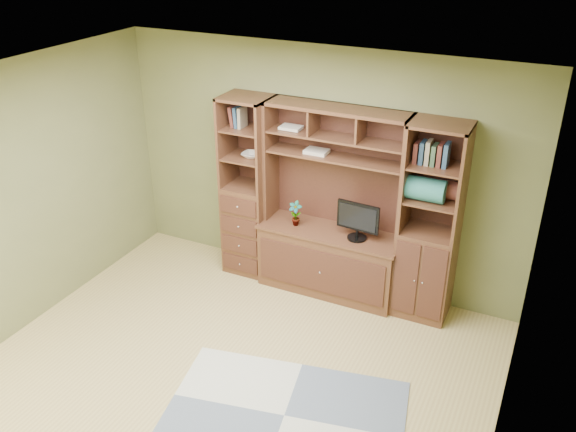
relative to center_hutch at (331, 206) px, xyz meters
The scene contains 11 objects.
room 1.78m from the center_hutch, 98.39° to the right, with size 4.60×4.10×2.64m.
center_hutch is the anchor object (origin of this frame).
left_tower 1.00m from the center_hutch, behind, with size 0.50×0.45×2.05m, color #522F1D.
right_tower 1.03m from the center_hutch, ahead, with size 0.55×0.45×2.05m, color #522F1D.
rug 2.21m from the center_hutch, 78.45° to the right, with size 1.97×1.31×0.01m, color #929696.
monitor 0.31m from the center_hutch, ahead, with size 0.45×0.20×0.55m, color black.
orchid 0.42m from the center_hutch, behind, with size 0.15×0.10×0.28m, color #AC5E3A.
magazines 0.58m from the center_hutch, 156.85° to the left, with size 0.24×0.17×0.04m, color beige.
bowl 1.02m from the center_hutch, behind, with size 0.20×0.20×0.05m, color white.
blanket_teal 1.02m from the center_hutch, ahead, with size 0.39×0.23×0.23m, color #2A6F67.
blanket_red 1.17m from the center_hutch, ahead, with size 0.32×0.18×0.18m, color brown.
Camera 1 is at (2.30, -3.56, 3.77)m, focal length 38.00 mm.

